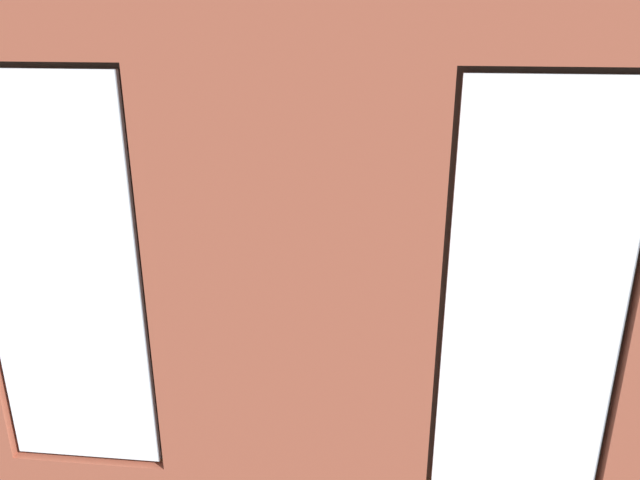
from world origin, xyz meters
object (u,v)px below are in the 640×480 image
at_px(potted_plant_between_couches, 449,392).
at_px(potted_plant_near_tv, 41,324).
at_px(potted_plant_corner_near_left, 579,227).
at_px(table_plant_small, 291,274).
at_px(couch_left, 629,341).
at_px(couch_by_window, 233,439).
at_px(cup_ceramic, 341,280).
at_px(tv_flatscreen, 33,240).
at_px(remote_black, 305,288).
at_px(media_console, 43,298).
at_px(remote_silver, 313,293).
at_px(papasan_chair, 277,228).
at_px(potted_plant_by_left_couch, 545,278).
at_px(potted_plant_foreground_right, 139,215).
at_px(coffee_table, 305,294).
at_px(candle_jar, 265,287).
at_px(potted_plant_mid_room_small, 382,285).

relative_size(potted_plant_between_couches, potted_plant_near_tv, 1.31).
bearing_deg(potted_plant_corner_near_left, table_plant_small, 27.30).
bearing_deg(couch_left, couch_by_window, -61.98).
height_order(cup_ceramic, tv_flatscreen, tv_flatscreen).
xyz_separation_m(remote_black, media_console, (2.62, 0.17, -0.16)).
relative_size(remote_silver, papasan_chair, 0.14).
bearing_deg(couch_by_window, remote_silver, -98.58).
relative_size(couch_by_window, potted_plant_by_left_couch, 3.85).
xyz_separation_m(papasan_chair, potted_plant_foreground_right, (1.75, 0.00, 0.12)).
xyz_separation_m(coffee_table, candle_jar, (0.37, 0.11, 0.11)).
bearing_deg(remote_black, potted_plant_mid_room_small, -78.01).
distance_m(potted_plant_mid_room_small, potted_plant_foreground_right, 3.32).
bearing_deg(remote_black, potted_plant_corner_near_left, -78.91).
bearing_deg(couch_by_window, cup_ceramic, -103.75).
height_order(table_plant_small, papasan_chair, papasan_chair).
relative_size(cup_ceramic, potted_plant_corner_near_left, 0.12).
relative_size(candle_jar, potted_plant_corner_near_left, 0.11).
height_order(couch_left, potted_plant_near_tv, potted_plant_near_tv).
distance_m(remote_silver, potted_plant_mid_room_small, 0.86).
xyz_separation_m(remote_silver, remote_black, (0.09, -0.11, 0.00)).
bearing_deg(potted_plant_between_couches, potted_plant_foreground_right, -47.10).
xyz_separation_m(tv_flatscreen, potted_plant_by_left_couch, (-5.10, -1.01, -0.60)).
bearing_deg(media_console, remote_black, -176.32).
bearing_deg(papasan_chair, potted_plant_by_left_couch, 164.48).
bearing_deg(potted_plant_mid_room_small, cup_ceramic, 37.83).
height_order(potted_plant_corner_near_left, potted_plant_foreground_right, potted_plant_corner_near_left).
bearing_deg(remote_silver, potted_plant_corner_near_left, -107.62).
xyz_separation_m(table_plant_small, remote_black, (-0.16, 0.09, -0.10)).
relative_size(potted_plant_corner_near_left, potted_plant_mid_room_small, 1.94).
relative_size(couch_left, potted_plant_near_tv, 2.05).
xyz_separation_m(potted_plant_between_couches, potted_plant_mid_room_small, (0.44, -2.52, -0.45)).
relative_size(table_plant_small, media_console, 0.19).
distance_m(remote_silver, potted_plant_between_couches, 2.27).
relative_size(media_console, potted_plant_corner_near_left, 1.12).
bearing_deg(coffee_table, cup_ceramic, -159.02).
bearing_deg(papasan_chair, couch_by_window, 95.40).
height_order(potted_plant_between_couches, potted_plant_foreground_right, potted_plant_between_couches).
distance_m(table_plant_small, potted_plant_corner_near_left, 3.58).
height_order(candle_jar, media_console, media_console).
distance_m(coffee_table, candle_jar, 0.41).
bearing_deg(media_console, cup_ceramic, -174.22).
relative_size(couch_by_window, potted_plant_foreground_right, 2.15).
xyz_separation_m(remote_silver, media_console, (2.71, 0.06, -0.16)).
xyz_separation_m(cup_ceramic, table_plant_small, (0.50, 0.04, 0.05)).
bearing_deg(potted_plant_near_tv, potted_plant_between_couches, 163.83).
distance_m(remote_black, potted_plant_by_left_couch, 2.62).
bearing_deg(potted_plant_foreground_right, coffee_table, 144.02).
height_order(table_plant_small, potted_plant_near_tv, potted_plant_near_tv).
relative_size(remote_black, potted_plant_mid_room_small, 0.36).
bearing_deg(cup_ceramic, potted_plant_mid_room_small, -142.17).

